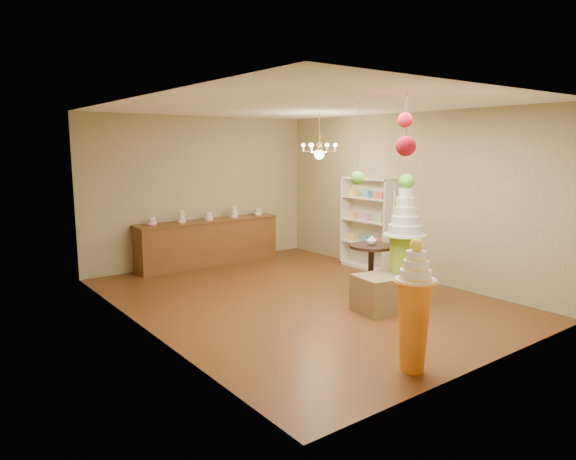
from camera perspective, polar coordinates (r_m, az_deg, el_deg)
floor at (r=8.28m, az=1.20°, el=-7.55°), size 6.50×6.50×0.00m
ceiling at (r=7.94m, az=1.27°, el=13.64°), size 6.50×6.50×0.00m
wall_back at (r=10.70m, az=-9.61°, el=4.35°), size 5.00×0.04×3.00m
wall_front at (r=5.80m, az=21.49°, el=-0.26°), size 5.00×0.04×3.00m
wall_left at (r=6.73m, az=-15.75°, el=1.28°), size 0.04×6.50×3.00m
wall_right at (r=9.71m, az=12.94°, el=3.75°), size 0.04×6.50×3.00m
pedestal_green at (r=7.85m, az=12.77°, el=-2.52°), size 0.80×0.80×2.00m
pedestal_orange at (r=5.69m, az=13.81°, el=-9.22°), size 0.50×0.50×1.45m
burlap_riser at (r=7.65m, az=9.95°, el=-7.01°), size 0.66×0.66×0.54m
sideboard at (r=10.59m, az=-8.77°, el=-1.26°), size 3.04×0.54×1.16m
shelving_unit at (r=10.19m, az=8.79°, el=0.74°), size 0.33×1.20×1.80m
round_table at (r=8.19m, az=9.20°, el=-3.78°), size 0.79×0.79×0.87m
vase at (r=8.11m, az=9.27°, el=-1.09°), size 0.18×0.18×0.16m
pom_red_left at (r=5.98m, az=12.96°, el=9.09°), size 0.23×0.23×0.72m
pom_green_mid at (r=7.27m, az=7.72°, el=5.80°), size 0.19×0.19×1.14m
pom_red_right at (r=6.25m, az=12.88°, el=11.83°), size 0.17×0.17×0.39m
chandelier at (r=9.52m, az=3.48°, el=8.70°), size 0.84×0.84×0.85m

